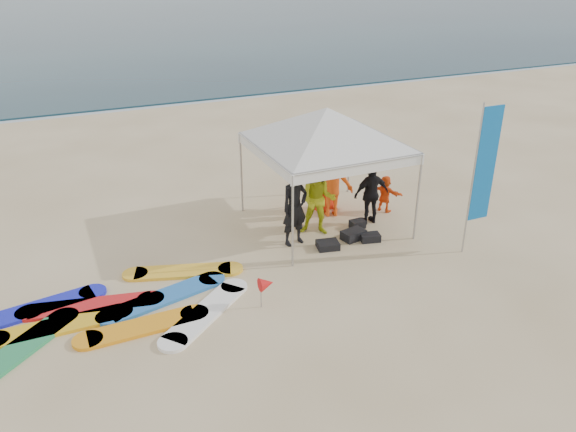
# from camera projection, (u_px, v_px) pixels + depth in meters

# --- Properties ---
(ground) EXTENTS (120.00, 120.00, 0.00)m
(ground) POSITION_uv_depth(u_px,v_px,m) (298.00, 345.00, 9.84)
(ground) COLOR beige
(ground) RESTS_ON ground
(ocean) EXTENTS (160.00, 84.00, 0.08)m
(ocean) POSITION_uv_depth(u_px,v_px,m) (59.00, 17.00, 59.40)
(ocean) COLOR #0C2633
(ocean) RESTS_ON ground
(shoreline_foam) EXTENTS (160.00, 1.20, 0.01)m
(shoreline_foam) POSITION_uv_depth(u_px,v_px,m) (125.00, 108.00, 24.87)
(shoreline_foam) COLOR silver
(shoreline_foam) RESTS_ON ground
(person_black_a) EXTENTS (0.75, 0.57, 1.85)m
(person_black_a) POSITION_uv_depth(u_px,v_px,m) (295.00, 207.00, 12.90)
(person_black_a) COLOR black
(person_black_a) RESTS_ON ground
(person_yellow) EXTENTS (1.08, 1.01, 1.77)m
(person_yellow) POSITION_uv_depth(u_px,v_px,m) (318.00, 200.00, 13.40)
(person_yellow) COLOR #BCC61B
(person_yellow) RESTS_ON ground
(person_orange_a) EXTENTS (1.29, 0.94, 1.78)m
(person_orange_a) POSITION_uv_depth(u_px,v_px,m) (332.00, 183.00, 14.37)
(person_orange_a) COLOR #FF5616
(person_orange_a) RESTS_ON ground
(person_black_b) EXTENTS (0.95, 0.44, 1.59)m
(person_black_b) POSITION_uv_depth(u_px,v_px,m) (371.00, 194.00, 13.97)
(person_black_b) COLOR black
(person_black_b) RESTS_ON ground
(person_orange_b) EXTENTS (1.01, 0.83, 1.78)m
(person_orange_b) POSITION_uv_depth(u_px,v_px,m) (326.00, 178.00, 14.65)
(person_orange_b) COLOR #F83416
(person_orange_b) RESTS_ON ground
(person_seated) EXTENTS (0.70, 0.94, 0.99)m
(person_seated) POSITION_uv_depth(u_px,v_px,m) (385.00, 194.00, 14.74)
(person_seated) COLOR #F95516
(person_seated) RESTS_ON ground
(canopy_tent) EXTENTS (4.53, 4.53, 3.42)m
(canopy_tent) POSITION_uv_depth(u_px,v_px,m) (327.00, 108.00, 12.97)
(canopy_tent) COLOR #A5A5A8
(canopy_tent) RESTS_ON ground
(feather_flag) EXTENTS (0.59, 0.04, 3.47)m
(feather_flag) POSITION_uv_depth(u_px,v_px,m) (484.00, 167.00, 12.13)
(feather_flag) COLOR #A5A5A8
(feather_flag) RESTS_ON ground
(marker_pennant) EXTENTS (0.28, 0.28, 0.64)m
(marker_pennant) POSITION_uv_depth(u_px,v_px,m) (267.00, 284.00, 10.72)
(marker_pennant) COLOR #A5A5A8
(marker_pennant) RESTS_ON ground
(gear_pile) EXTENTS (1.64, 1.07, 0.22)m
(gear_pile) POSITION_uv_depth(u_px,v_px,m) (351.00, 236.00, 13.40)
(gear_pile) COLOR black
(gear_pile) RESTS_ON ground
(surfboard_spread) EXTENTS (5.13, 3.08, 0.07)m
(surfboard_spread) POSITION_uv_depth(u_px,v_px,m) (115.00, 310.00, 10.72)
(surfboard_spread) COLOR #268B52
(surfboard_spread) RESTS_ON ground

